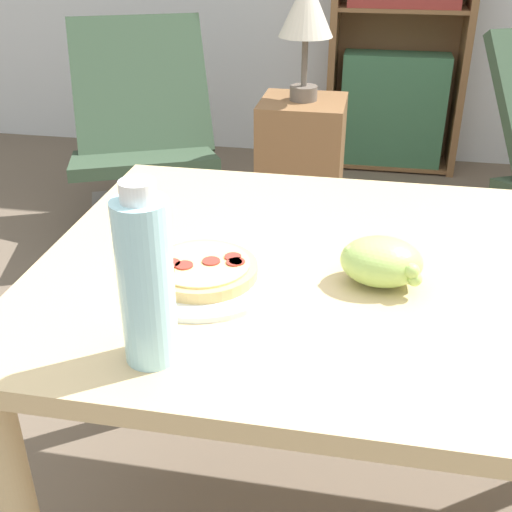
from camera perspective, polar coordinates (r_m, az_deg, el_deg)
The scene contains 9 objects.
ground_plane at distance 1.70m, azimuth 10.60°, elevation -21.33°, with size 14.00×14.00×0.00m, color brown.
dining_table at distance 1.20m, azimuth 11.84°, elevation -5.06°, with size 1.27×0.85×0.72m.
pizza_on_plate at distance 1.10m, azimuth -4.77°, elevation -1.50°, with size 0.27×0.27×0.04m.
grape_bunch at distance 1.09m, azimuth 11.16°, elevation -0.51°, with size 0.14×0.11×0.08m.
drink_bottle at distance 0.86m, azimuth -9.75°, elevation -2.12°, with size 0.08×0.08×0.27m.
lounge_chair_near at distance 2.90m, azimuth -9.62°, elevation 7.82°, with size 0.81×0.93×0.88m.
bookshelf at distance 3.61m, azimuth 12.77°, elevation 19.52°, with size 0.72×0.28×1.69m.
side_table at distance 2.74m, azimuth 3.99°, elevation 7.40°, with size 0.34×0.34×0.62m.
table_lamp at distance 2.58m, azimuth 4.50°, elevation 20.82°, with size 0.21×0.21×0.47m.
Camera 1 is at (-0.09, -1.11, 1.28)m, focal length 45.00 mm.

